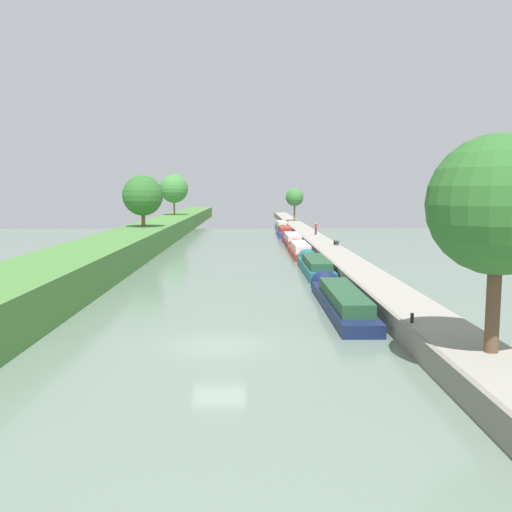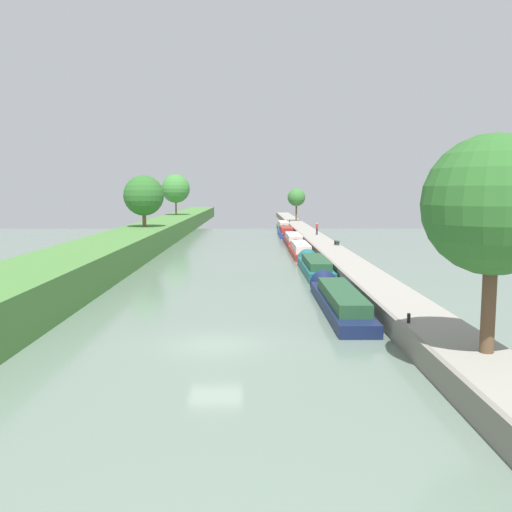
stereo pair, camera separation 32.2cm
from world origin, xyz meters
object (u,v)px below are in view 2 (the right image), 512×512
narrowboat_navy (338,299)px  narrowboat_red (300,250)px  mooring_bollard_far (290,221)px  park_bench (337,242)px  narrowboat_teal (314,265)px  narrowboat_green (283,226)px  narrowboat_blue (286,232)px  narrowboat_maroon (293,239)px  mooring_bollard_near (409,318)px  person_walking (317,228)px

narrowboat_navy → narrowboat_red: (0.06, 28.56, 0.01)m
mooring_bollard_far → park_bench: 45.47m
narrowboat_teal → narrowboat_green: 52.96m
narrowboat_green → narrowboat_blue: bearing=-91.3°
narrowboat_maroon → mooring_bollard_far: bearing=86.9°
narrowboat_maroon → narrowboat_navy: bearing=-90.3°
narrowboat_blue → narrowboat_green: 13.44m
narrowboat_navy → narrowboat_green: narrowboat_green is taller
narrowboat_maroon → park_bench: 13.06m
narrowboat_blue → mooring_bollard_far: size_ratio=27.20×
narrowboat_red → mooring_bollard_near: mooring_bollard_near is taller
narrowboat_red → person_walking: person_walking is taller
mooring_bollard_near → park_bench: 37.56m
narrowboat_maroon → park_bench: park_bench is taller
narrowboat_teal → mooring_bollard_far: 59.26m
narrowboat_teal → mooring_bollard_far: mooring_bollard_far is taller
narrowboat_maroon → narrowboat_green: narrowboat_green is taller
narrowboat_blue → mooring_bollard_near: narrowboat_blue is taller
narrowboat_maroon → mooring_bollard_far: 33.11m
narrowboat_red → mooring_bollard_far: bearing=87.6°
narrowboat_teal → narrowboat_red: size_ratio=1.04×
narrowboat_teal → person_walking: 28.66m
narrowboat_maroon → mooring_bollard_near: bearing=-87.9°
narrowboat_navy → park_bench: bearing=81.5°
narrowboat_teal → narrowboat_maroon: narrowboat_maroon is taller
narrowboat_teal → park_bench: (4.11, 13.81, 0.83)m
person_walking → narrowboat_maroon: bearing=-147.6°
narrowboat_green → mooring_bollard_near: size_ratio=28.83×
narrowboat_maroon → narrowboat_green: bearing=89.7°
narrowboat_navy → person_walking: bearing=85.1°
narrowboat_teal → mooring_bollard_near: bearing=-85.6°
person_walking → narrowboat_navy: bearing=-94.9°
mooring_bollard_far → narrowboat_navy: bearing=-91.6°
narrowboat_teal → mooring_bollard_far: (1.80, 59.23, 0.71)m
narrowboat_teal → person_walking: person_walking is taller
narrowboat_teal → mooring_bollard_near: mooring_bollard_near is taller
narrowboat_maroon → narrowboat_red: bearing=-90.7°
mooring_bollard_near → narrowboat_teal: bearing=94.4°
narrowboat_navy → narrowboat_maroon: narrowboat_maroon is taller
narrowboat_maroon → mooring_bollard_far: size_ratio=29.80×
narrowboat_navy → narrowboat_teal: (0.22, 15.34, 0.00)m
mooring_bollard_near → person_walking: bearing=88.1°
person_walking → mooring_bollard_near: bearing=-91.9°
narrowboat_red → park_bench: bearing=7.9°
narrowboat_red → mooring_bollard_far: 46.05m
narrowboat_red → narrowboat_navy: bearing=-90.1°
narrowboat_maroon → park_bench: (4.11, -12.37, 0.82)m
narrowboat_teal → narrowboat_maroon: size_ratio=0.95×
mooring_bollard_near → park_bench: bearing=86.5°
narrowboat_red → park_bench: 4.39m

